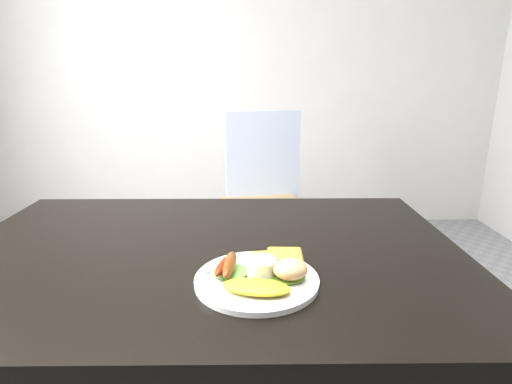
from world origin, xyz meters
TOP-DOWN VIEW (x-y plane):
  - room_back_panel at (0.00, 2.25)m, footprint 4.00×0.04m
  - dining_table at (0.00, 0.00)m, footprint 1.20×0.80m
  - dining_chair at (0.17, 1.18)m, footprint 0.50×0.50m
  - person at (-0.02, 0.48)m, footprint 0.61×0.45m
  - plate at (0.11, -0.17)m, footprint 0.25×0.25m
  - lettuce_left at (0.06, -0.15)m, footprint 0.08×0.07m
  - lettuce_right at (0.17, -0.17)m, footprint 0.09×0.08m
  - omelette at (0.11, -0.22)m, footprint 0.14×0.08m
  - sausage_a at (0.05, -0.16)m, footprint 0.04×0.09m
  - sausage_b at (0.06, -0.15)m, footprint 0.04×0.11m
  - ramekin at (0.12, -0.16)m, footprint 0.08×0.08m
  - toast_a at (0.14, -0.10)m, footprint 0.07×0.07m
  - toast_b at (0.17, -0.12)m, footprint 0.07×0.07m
  - potato_salad at (0.18, -0.18)m, footprint 0.08×0.07m
  - fork at (0.08, -0.18)m, footprint 0.13×0.07m

SIDE VIEW (x-z plane):
  - dining_chair at x=0.17m, z-range 0.42..0.48m
  - dining_table at x=0.00m, z-range 0.71..0.75m
  - plate at x=0.11m, z-range 0.75..0.76m
  - fork at x=0.08m, z-range 0.76..0.77m
  - lettuce_right at x=0.17m, z-range 0.76..0.77m
  - lettuce_left at x=0.06m, z-range 0.76..0.77m
  - toast_a at x=0.14m, z-range 0.76..0.77m
  - omelette at x=0.11m, z-range 0.76..0.78m
  - ramekin at x=0.12m, z-range 0.76..0.80m
  - toast_b at x=0.17m, z-range 0.78..0.79m
  - sausage_a at x=0.05m, z-range 0.77..0.79m
  - sausage_b at x=0.06m, z-range 0.77..0.80m
  - potato_salad at x=0.18m, z-range 0.77..0.80m
  - person at x=-0.02m, z-range 0.00..1.58m
  - room_back_panel at x=0.00m, z-range 0.00..2.70m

